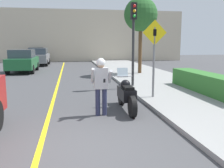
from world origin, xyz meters
name	(u,v)px	position (x,y,z in m)	size (l,w,h in m)	color
ground_plane	(70,150)	(0.00, 0.00, 0.00)	(80.00, 80.00, 0.00)	#424244
sidewalk_curb	(195,97)	(4.80, 4.00, 0.06)	(4.40, 44.00, 0.13)	gray
road_center_line	(55,93)	(-0.60, 6.00, 0.00)	(0.12, 36.00, 0.01)	yellow
building_backdrop	(69,36)	(0.00, 26.00, 3.04)	(28.00, 1.20, 6.09)	beige
motorcycle	(126,95)	(1.79, 2.77, 0.51)	(0.62, 2.19, 1.30)	black
person_biker	(101,81)	(0.93, 2.35, 1.03)	(0.59, 0.47, 1.69)	#282D4C
crossing_sign	(154,51)	(3.11, 4.03, 1.82)	(0.91, 0.08, 2.82)	slate
traffic_light	(133,29)	(2.99, 6.64, 2.78)	(0.26, 0.30, 3.82)	#2D2D30
hedge_row	(207,83)	(5.60, 4.55, 0.51)	(0.90, 4.96, 0.76)	#33702D
street_tree	(141,15)	(4.75, 11.64, 3.97)	(2.22, 2.22, 4.99)	brown
parked_car_green	(23,61)	(-3.39, 14.59, 0.86)	(1.88, 4.20, 1.68)	black
parked_car_grey	(39,57)	(-2.94, 20.59, 0.86)	(1.88, 4.20, 1.68)	black
parked_car_black	(37,54)	(-3.72, 25.82, 0.86)	(1.88, 4.20, 1.68)	black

